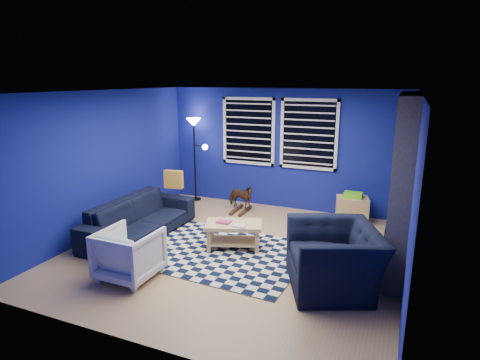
# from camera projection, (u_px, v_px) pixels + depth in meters

# --- Properties ---
(floor) EXTENTS (5.00, 5.00, 0.00)m
(floor) POSITION_uv_depth(u_px,v_px,m) (235.00, 251.00, 6.42)
(floor) COLOR tan
(floor) RESTS_ON ground
(ceiling) EXTENTS (5.00, 5.00, 0.00)m
(ceiling) POSITION_uv_depth(u_px,v_px,m) (234.00, 92.00, 5.80)
(ceiling) COLOR white
(ceiling) RESTS_ON wall_back
(wall_back) EXTENTS (5.00, 0.00, 5.00)m
(wall_back) POSITION_uv_depth(u_px,v_px,m) (282.00, 150.00, 8.34)
(wall_back) COLOR navy
(wall_back) RESTS_ON floor
(wall_left) EXTENTS (0.00, 5.00, 5.00)m
(wall_left) POSITION_uv_depth(u_px,v_px,m) (104.00, 163.00, 7.05)
(wall_left) COLOR navy
(wall_left) RESTS_ON floor
(wall_right) EXTENTS (0.00, 5.00, 5.00)m
(wall_right) POSITION_uv_depth(u_px,v_px,m) (412.00, 193.00, 5.17)
(wall_right) COLOR navy
(wall_right) RESTS_ON floor
(fireplace) EXTENTS (0.65, 2.00, 2.50)m
(fireplace) POSITION_uv_depth(u_px,v_px,m) (401.00, 187.00, 5.68)
(fireplace) COLOR gray
(fireplace) RESTS_ON floor
(window_left) EXTENTS (1.17, 0.06, 1.42)m
(window_left) POSITION_uv_depth(u_px,v_px,m) (248.00, 131.00, 8.50)
(window_left) COLOR black
(window_left) RESTS_ON wall_back
(window_right) EXTENTS (1.17, 0.06, 1.42)m
(window_right) POSITION_uv_depth(u_px,v_px,m) (309.00, 134.00, 8.02)
(window_right) COLOR black
(window_right) RESTS_ON wall_back
(tv) EXTENTS (0.07, 1.00, 0.58)m
(tv) POSITION_uv_depth(u_px,v_px,m) (410.00, 155.00, 6.94)
(tv) COLOR black
(tv) RESTS_ON wall_right
(rug) EXTENTS (2.61, 2.14, 0.02)m
(rug) POSITION_uv_depth(u_px,v_px,m) (224.00, 253.00, 6.34)
(rug) COLOR black
(rug) RESTS_ON floor
(sofa) EXTENTS (2.28, 0.93, 0.66)m
(sofa) POSITION_uv_depth(u_px,v_px,m) (140.00, 218.00, 6.97)
(sofa) COLOR black
(sofa) RESTS_ON floor
(armchair_big) EXTENTS (1.59, 1.51, 0.82)m
(armchair_big) POSITION_uv_depth(u_px,v_px,m) (334.00, 258.00, 5.25)
(armchair_big) COLOR black
(armchair_big) RESTS_ON floor
(armchair_bent) EXTENTS (0.76, 0.78, 0.70)m
(armchair_bent) POSITION_uv_depth(u_px,v_px,m) (129.00, 254.00, 5.51)
(armchair_bent) COLOR gray
(armchair_bent) RESTS_ON floor
(rocking_horse) EXTENTS (0.35, 0.64, 0.51)m
(rocking_horse) POSITION_uv_depth(u_px,v_px,m) (241.00, 197.00, 8.24)
(rocking_horse) COLOR #4C2C18
(rocking_horse) RESTS_ON floor
(coffee_table) EXTENTS (1.02, 0.79, 0.45)m
(coffee_table) POSITION_uv_depth(u_px,v_px,m) (233.00, 230.00, 6.48)
(coffee_table) COLOR tan
(coffee_table) RESTS_ON rug
(cabinet) EXTENTS (0.66, 0.51, 0.58)m
(cabinet) POSITION_uv_depth(u_px,v_px,m) (352.00, 209.00, 7.70)
(cabinet) COLOR tan
(cabinet) RESTS_ON floor
(floor_lamp) EXTENTS (0.50, 0.31, 1.85)m
(floor_lamp) POSITION_uv_depth(u_px,v_px,m) (195.00, 134.00, 8.78)
(floor_lamp) COLOR black
(floor_lamp) RESTS_ON floor
(throw_pillow) EXTENTS (0.37, 0.17, 0.34)m
(throw_pillow) POSITION_uv_depth(u_px,v_px,m) (174.00, 179.00, 7.59)
(throw_pillow) COLOR gold
(throw_pillow) RESTS_ON sofa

